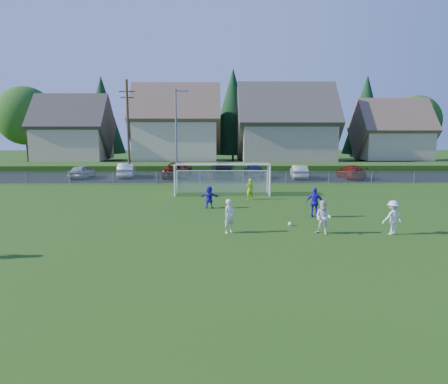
{
  "coord_description": "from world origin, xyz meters",
  "views": [
    {
      "loc": [
        -0.43,
        -18.12,
        5.36
      ],
      "look_at": [
        0.0,
        8.0,
        1.4
      ],
      "focal_mm": 35.0,
      "sensor_mm": 36.0,
      "label": 1
    }
  ],
  "objects_px": {
    "goalkeeper": "(250,189)",
    "car_e": "(253,171)",
    "car_b": "(127,170)",
    "car_g": "(351,172)",
    "car_f": "(299,172)",
    "player_blue_b": "(209,197)",
    "player_white_c": "(393,217)",
    "soccer_ball": "(290,224)",
    "player_white_a": "(229,216)",
    "car_a": "(82,172)",
    "soccer_goal": "(222,174)",
    "player_white_b": "(323,218)",
    "player_blue_a": "(315,203)",
    "car_d": "(223,170)",
    "car_c": "(177,170)"
  },
  "relations": [
    {
      "from": "soccer_ball",
      "to": "player_white_c",
      "type": "distance_m",
      "value": 5.22
    },
    {
      "from": "car_b",
      "to": "soccer_goal",
      "type": "relative_size",
      "value": 0.61
    },
    {
      "from": "player_blue_b",
      "to": "car_a",
      "type": "height_order",
      "value": "player_blue_b"
    },
    {
      "from": "player_blue_b",
      "to": "goalkeeper",
      "type": "xyz_separation_m",
      "value": [
        2.92,
        3.35,
        0.05
      ]
    },
    {
      "from": "car_a",
      "to": "soccer_ball",
      "type": "bearing_deg",
      "value": 135.93
    },
    {
      "from": "player_blue_b",
      "to": "car_g",
      "type": "xyz_separation_m",
      "value": [
        14.29,
        16.18,
        -0.05
      ]
    },
    {
      "from": "player_blue_b",
      "to": "car_a",
      "type": "xyz_separation_m",
      "value": [
        -13.43,
        16.8,
        -0.05
      ]
    },
    {
      "from": "soccer_ball",
      "to": "car_f",
      "type": "height_order",
      "value": "car_f"
    },
    {
      "from": "car_e",
      "to": "player_white_b",
      "type": "bearing_deg",
      "value": 86.58
    },
    {
      "from": "soccer_ball",
      "to": "car_a",
      "type": "bearing_deg",
      "value": 129.1
    },
    {
      "from": "player_blue_b",
      "to": "car_d",
      "type": "height_order",
      "value": "car_d"
    },
    {
      "from": "car_e",
      "to": "car_f",
      "type": "distance_m",
      "value": 4.71
    },
    {
      "from": "car_a",
      "to": "car_c",
      "type": "relative_size",
      "value": 0.7
    },
    {
      "from": "player_white_b",
      "to": "soccer_goal",
      "type": "xyz_separation_m",
      "value": [
        -4.87,
        12.97,
        0.78
      ]
    },
    {
      "from": "player_blue_a",
      "to": "soccer_goal",
      "type": "bearing_deg",
      "value": -40.47
    },
    {
      "from": "player_blue_b",
      "to": "soccer_goal",
      "type": "xyz_separation_m",
      "value": [
        0.93,
        5.9,
        0.89
      ]
    },
    {
      "from": "car_f",
      "to": "car_d",
      "type": "bearing_deg",
      "value": -0.02
    },
    {
      "from": "soccer_goal",
      "to": "goalkeeper",
      "type": "bearing_deg",
      "value": -52.0
    },
    {
      "from": "car_b",
      "to": "car_g",
      "type": "xyz_separation_m",
      "value": [
        23.3,
        -1.39,
        -0.06
      ]
    },
    {
      "from": "player_blue_a",
      "to": "car_e",
      "type": "height_order",
      "value": "player_blue_a"
    },
    {
      "from": "player_blue_b",
      "to": "car_g",
      "type": "bearing_deg",
      "value": -120.94
    },
    {
      "from": "player_blue_a",
      "to": "soccer_ball",
      "type": "bearing_deg",
      "value": 69.3
    },
    {
      "from": "player_white_a",
      "to": "soccer_goal",
      "type": "relative_size",
      "value": 0.23
    },
    {
      "from": "car_a",
      "to": "car_g",
      "type": "height_order",
      "value": "same"
    },
    {
      "from": "player_white_c",
      "to": "player_blue_b",
      "type": "bearing_deg",
      "value": -53.97
    },
    {
      "from": "player_white_c",
      "to": "car_f",
      "type": "distance_m",
      "value": 23.51
    },
    {
      "from": "car_b",
      "to": "car_d",
      "type": "xyz_separation_m",
      "value": [
        10.11,
        -0.59,
        0.07
      ]
    },
    {
      "from": "car_b",
      "to": "car_a",
      "type": "bearing_deg",
      "value": 3.23
    },
    {
      "from": "car_a",
      "to": "car_b",
      "type": "height_order",
      "value": "car_b"
    },
    {
      "from": "player_blue_a",
      "to": "car_d",
      "type": "xyz_separation_m",
      "value": [
        -5.18,
        19.97,
        -0.07
      ]
    },
    {
      "from": "soccer_ball",
      "to": "soccer_goal",
      "type": "bearing_deg",
      "value": 107.63
    },
    {
      "from": "player_white_c",
      "to": "soccer_goal",
      "type": "height_order",
      "value": "soccer_goal"
    },
    {
      "from": "player_white_b",
      "to": "player_blue_a",
      "type": "xyz_separation_m",
      "value": [
        0.49,
        4.08,
        0.04
      ]
    },
    {
      "from": "car_b",
      "to": "player_blue_b",
      "type": "bearing_deg",
      "value": 110.4
    },
    {
      "from": "car_e",
      "to": "car_f",
      "type": "bearing_deg",
      "value": 165.58
    },
    {
      "from": "car_b",
      "to": "car_c",
      "type": "distance_m",
      "value": 5.36
    },
    {
      "from": "soccer_ball",
      "to": "player_white_b",
      "type": "height_order",
      "value": "player_white_b"
    },
    {
      "from": "player_blue_b",
      "to": "car_f",
      "type": "height_order",
      "value": "player_blue_b"
    },
    {
      "from": "goalkeeper",
      "to": "car_e",
      "type": "xyz_separation_m",
      "value": [
        1.38,
        13.64,
        -0.07
      ]
    },
    {
      "from": "car_a",
      "to": "car_b",
      "type": "relative_size",
      "value": 0.89
    },
    {
      "from": "player_blue_a",
      "to": "car_e",
      "type": "distance_m",
      "value": 20.07
    },
    {
      "from": "car_a",
      "to": "car_f",
      "type": "xyz_separation_m",
      "value": [
        22.41,
        -0.42,
        0.01
      ]
    },
    {
      "from": "goalkeeper",
      "to": "car_e",
      "type": "height_order",
      "value": "goalkeeper"
    },
    {
      "from": "car_a",
      "to": "car_b",
      "type": "xyz_separation_m",
      "value": [
        4.43,
        0.78,
        0.06
      ]
    },
    {
      "from": "player_white_a",
      "to": "soccer_goal",
      "type": "height_order",
      "value": "soccer_goal"
    },
    {
      "from": "soccer_ball",
      "to": "player_white_a",
      "type": "bearing_deg",
      "value": -156.05
    },
    {
      "from": "player_blue_b",
      "to": "car_b",
      "type": "xyz_separation_m",
      "value": [
        -9.01,
        17.58,
        0.01
      ]
    },
    {
      "from": "car_b",
      "to": "car_c",
      "type": "height_order",
      "value": "car_c"
    },
    {
      "from": "player_white_b",
      "to": "player_blue_b",
      "type": "xyz_separation_m",
      "value": [
        -5.8,
        7.07,
        -0.11
      ]
    },
    {
      "from": "player_white_c",
      "to": "goalkeeper",
      "type": "xyz_separation_m",
      "value": [
        -6.34,
        10.48,
        -0.07
      ]
    }
  ]
}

